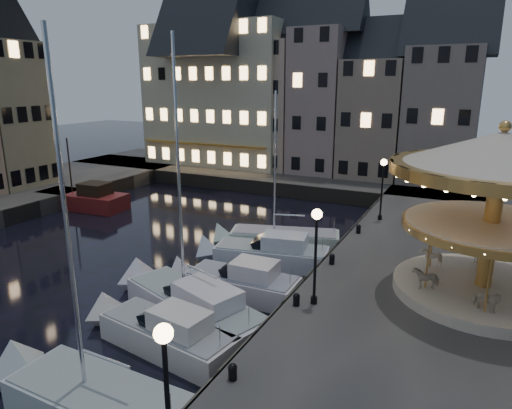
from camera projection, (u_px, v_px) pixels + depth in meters
The scene contains 27 objects.
ground at pixel (164, 305), 21.93m from camera, with size 160.00×160.00×0.00m, color black.
quay_east at pixel (490, 301), 20.97m from camera, with size 16.00×56.00×1.30m, color #474442.
quay_north at pixel (263, 174), 49.40m from camera, with size 44.00×12.00×1.30m, color #474442.
quaywall_e at pixel (323, 270), 24.39m from camera, with size 0.15×44.00×1.30m, color #47423A.
quaywall_n at pixel (255, 187), 43.36m from camera, with size 48.00×0.15×1.30m, color #47423A.
streetlamp_a at pixel (166, 383), 10.02m from camera, with size 0.44×0.44×4.17m.
streetlamp_b at pixel (316, 243), 18.67m from camera, with size 0.44×0.44×4.17m.
streetlamp_c at pixel (383, 181), 30.35m from camera, with size 0.44×0.44×4.17m.
bollard_a at pixel (233, 371), 14.37m from camera, with size 0.30×0.30×0.57m.
bollard_b at pixel (296, 299), 19.12m from camera, with size 0.30×0.30×0.57m.
bollard_c at pixel (332, 258), 23.45m from camera, with size 0.30×0.30×0.57m.
bollard_d at pixel (358, 228), 28.21m from camera, with size 0.30×0.30×0.57m.
townhouse_na at pixel (183, 104), 54.18m from camera, with size 5.50×8.00×12.80m.
townhouse_nb at pixel (223, 100), 51.72m from camera, with size 6.16×8.00×13.80m.
townhouse_nc at pixel (272, 97), 49.00m from camera, with size 6.82×8.00×14.80m.
townhouse_nd at pixel (323, 92), 46.41m from camera, with size 5.50×8.00×15.80m.
townhouse_ne at pixel (376, 109), 44.48m from camera, with size 6.16×8.00×12.80m.
townhouse_nf at pixel (443, 105), 41.76m from camera, with size 6.82×8.00×13.80m.
hotel_corner at pixel (223, 87), 51.30m from camera, with size 17.60×9.00×16.80m.
motorboat_a at pixel (88, 399), 14.70m from camera, with size 7.34×2.54×12.27m.
motorboat_b at pixel (161, 333), 18.34m from camera, with size 7.08×2.92×2.15m.
motorboat_c at pixel (189, 303), 20.70m from camera, with size 8.80×4.95×11.84m.
motorboat_d at pixel (235, 283), 22.90m from camera, with size 6.68×2.31×2.15m.
motorboat_e at pixel (265, 254), 26.66m from camera, with size 7.63×3.50×2.15m.
motorboat_f at pixel (276, 239), 29.46m from camera, with size 7.91×4.07×10.56m.
red_fishing_boat at pixel (84, 200), 38.57m from camera, with size 8.06×3.28×6.06m.
carousel at pixel (497, 184), 18.83m from camera, with size 8.70×8.70×7.62m.
Camera 1 is at (12.79, -15.86, 10.44)m, focal length 32.00 mm.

